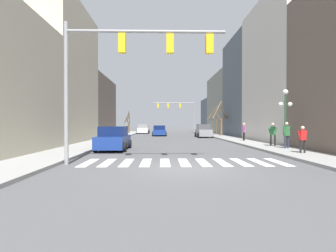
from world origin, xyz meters
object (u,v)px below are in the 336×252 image
object	(u,v)px
car_parked_left_far	(159,131)
pedestrian_crossing_street	(244,130)
street_lamp_right_corner	(285,106)
car_at_intersection	(143,129)
street_tree_left_near	(221,120)
pedestrian_on_right_sidewalk	(287,133)
street_tree_right_mid	(216,122)
car_parked_right_mid	(114,139)
pedestrian_waiting_at_curb	(303,137)
traffic_signal_near	(126,59)
traffic_signal_far	(179,109)
car_driving_toward_lane	(203,131)
pedestrian_near_right_corner	(273,132)
street_tree_left_far	(128,123)

from	to	relation	value
car_parked_left_far	pedestrian_crossing_street	distance (m)	15.71
street_lamp_right_corner	car_at_intersection	size ratio (longest dim) A/B	0.93
car_parked_left_far	street_tree_left_near	distance (m)	9.04
pedestrian_on_right_sidewalk	street_tree_right_mid	world-z (taller)	street_tree_right_mid
street_tree_left_near	car_at_intersection	bearing A→B (deg)	137.66
car_parked_left_far	pedestrian_crossing_street	bearing A→B (deg)	32.61
pedestrian_on_right_sidewalk	street_tree_left_near	size ratio (longest dim) A/B	0.37
car_parked_right_mid	pedestrian_waiting_at_curb	bearing A→B (deg)	-106.82
traffic_signal_near	traffic_signal_far	xyz separation A→B (m)	(5.00, 39.77, -0.02)
pedestrian_on_right_sidewalk	traffic_signal_near	bearing A→B (deg)	0.50
pedestrian_crossing_street	car_driving_toward_lane	bearing A→B (deg)	17.60
car_parked_right_mid	pedestrian_near_right_corner	size ratio (longest dim) A/B	2.47
traffic_signal_near	street_tree_left_far	size ratio (longest dim) A/B	1.85
car_parked_right_mid	pedestrian_near_right_corner	world-z (taller)	pedestrian_near_right_corner
car_at_intersection	pedestrian_on_right_sidewalk	world-z (taller)	pedestrian_on_right_sidewalk
traffic_signal_far	traffic_signal_near	bearing A→B (deg)	-97.16
car_driving_toward_lane	street_tree_left_near	world-z (taller)	street_tree_left_near
traffic_signal_near	pedestrian_on_right_sidewalk	world-z (taller)	traffic_signal_near
street_lamp_right_corner	street_tree_left_far	size ratio (longest dim) A/B	1.03
car_driving_toward_lane	pedestrian_on_right_sidewalk	distance (m)	17.22
car_at_intersection	pedestrian_on_right_sidewalk	distance (m)	31.79
pedestrian_waiting_at_curb	car_at_intersection	bearing A→B (deg)	98.45
pedestrian_near_right_corner	street_tree_right_mid	distance (m)	20.95
street_tree_left_near	street_lamp_right_corner	bearing A→B (deg)	-89.48
street_lamp_right_corner	car_parked_left_far	size ratio (longest dim) A/B	0.92
car_driving_toward_lane	street_tree_left_far	xyz separation A→B (m)	(-11.49, 12.11, 1.13)
pedestrian_on_right_sidewalk	pedestrian_waiting_at_curb	xyz separation A→B (m)	(-0.44, -2.85, -0.15)
traffic_signal_far	car_parked_left_far	distance (m)	13.87
traffic_signal_far	street_lamp_right_corner	world-z (taller)	traffic_signal_far
pedestrian_crossing_street	pedestrian_waiting_at_curb	bearing A→B (deg)	-178.71
pedestrian_waiting_at_curb	street_tree_left_near	size ratio (longest dim) A/B	0.32
pedestrian_near_right_corner	pedestrian_waiting_at_curb	world-z (taller)	pedestrian_near_right_corner
car_driving_toward_lane	pedestrian_near_right_corner	world-z (taller)	pedestrian_near_right_corner
street_lamp_right_corner	pedestrian_near_right_corner	size ratio (longest dim) A/B	2.32
traffic_signal_near	street_lamp_right_corner	size ratio (longest dim) A/B	1.80
traffic_signal_far	street_tree_left_far	bearing A→B (deg)	-152.43
car_parked_left_far	street_tree_right_mid	bearing A→B (deg)	100.55
pedestrian_near_right_corner	street_tree_left_far	world-z (taller)	street_tree_left_far
car_parked_right_mid	street_lamp_right_corner	bearing A→B (deg)	-92.90
car_parked_left_far	car_at_intersection	bearing A→B (deg)	-160.21
traffic_signal_far	pedestrian_waiting_at_curb	distance (m)	37.28
car_parked_right_mid	street_tree_left_near	size ratio (longest dim) A/B	0.89
car_at_intersection	street_tree_right_mid	xyz separation A→B (m)	(11.83, -6.64, 1.22)
pedestrian_crossing_street	pedestrian_waiting_at_curb	distance (m)	10.82
traffic_signal_far	car_driving_toward_lane	size ratio (longest dim) A/B	1.84
car_at_intersection	car_parked_right_mid	bearing A→B (deg)	179.99
street_lamp_right_corner	street_tree_right_mid	xyz separation A→B (m)	(0.08, 22.85, -0.97)
street_lamp_right_corner	pedestrian_waiting_at_curb	bearing A→B (deg)	-97.03
car_parked_left_far	car_driving_toward_lane	bearing A→B (deg)	54.10
pedestrian_near_right_corner	pedestrian_on_right_sidewalk	size ratio (longest dim) A/B	0.97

